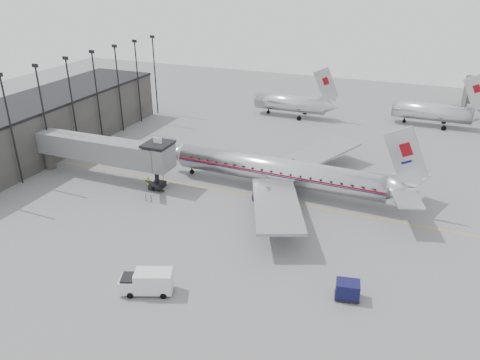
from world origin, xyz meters
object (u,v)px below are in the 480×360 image
object	(u,v)px
airliner	(283,172)
service_van	(147,282)
ramp_worker	(149,183)
baggage_cart_navy	(348,290)
baggage_cart_white	(288,212)

from	to	relation	value
airliner	service_van	world-z (taller)	airliner
airliner	ramp_worker	distance (m)	18.09
service_van	baggage_cart_navy	distance (m)	18.20
service_van	ramp_worker	bearing A→B (deg)	100.56
baggage_cart_navy	ramp_worker	size ratio (longest dim) A/B	1.53
service_van	baggage_cart_white	xyz separation A→B (m)	(8.07, 18.02, -0.25)
ramp_worker	baggage_cart_navy	bearing A→B (deg)	-60.33
baggage_cart_navy	ramp_worker	bearing A→B (deg)	145.48
airliner	baggage_cart_navy	distance (m)	22.50
service_van	ramp_worker	size ratio (longest dim) A/B	3.20
baggage_cart_navy	baggage_cart_white	xyz separation A→B (m)	(-9.10, 12.00, 0.02)
airliner	ramp_worker	bearing A→B (deg)	-158.57
baggage_cart_white	service_van	bearing A→B (deg)	-112.91
airliner	baggage_cart_navy	xyz separation A→B (m)	(11.94, -18.98, -1.88)
baggage_cart_white	airliner	bearing A→B (deg)	113.40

